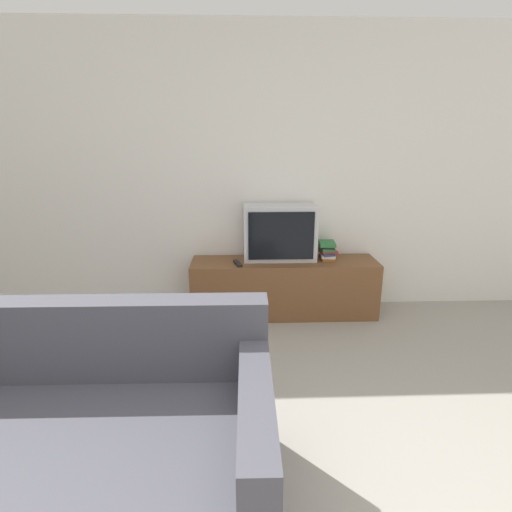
{
  "coord_description": "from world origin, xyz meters",
  "views": [
    {
      "loc": [
        -0.14,
        -0.75,
        1.63
      ],
      "look_at": [
        -0.02,
        2.34,
        0.71
      ],
      "focal_mm": 28.0,
      "sensor_mm": 36.0,
      "label": 1
    }
  ],
  "objects_px": {
    "book_stack": "(327,250)",
    "remote_on_stand": "(238,263)",
    "television": "(280,232)",
    "tv_stand": "(284,288)",
    "couch": "(29,453)"
  },
  "relations": [
    {
      "from": "book_stack",
      "to": "tv_stand",
      "type": "bearing_deg",
      "value": -173.6
    },
    {
      "from": "tv_stand",
      "to": "television",
      "type": "distance_m",
      "value": 0.53
    },
    {
      "from": "book_stack",
      "to": "remote_on_stand",
      "type": "relative_size",
      "value": 1.31
    },
    {
      "from": "tv_stand",
      "to": "television",
      "type": "bearing_deg",
      "value": 122.2
    },
    {
      "from": "television",
      "to": "couch",
      "type": "height_order",
      "value": "television"
    },
    {
      "from": "television",
      "to": "book_stack",
      "type": "xyz_separation_m",
      "value": [
        0.45,
        -0.02,
        -0.17
      ]
    },
    {
      "from": "television",
      "to": "book_stack",
      "type": "relative_size",
      "value": 2.89
    },
    {
      "from": "couch",
      "to": "remote_on_stand",
      "type": "distance_m",
      "value": 2.17
    },
    {
      "from": "television",
      "to": "remote_on_stand",
      "type": "distance_m",
      "value": 0.49
    },
    {
      "from": "television",
      "to": "book_stack",
      "type": "distance_m",
      "value": 0.48
    },
    {
      "from": "couch",
      "to": "book_stack",
      "type": "bearing_deg",
      "value": 50.62
    },
    {
      "from": "tv_stand",
      "to": "remote_on_stand",
      "type": "xyz_separation_m",
      "value": [
        -0.43,
        -0.09,
        0.28
      ]
    },
    {
      "from": "television",
      "to": "couch",
      "type": "distance_m",
      "value": 2.53
    },
    {
      "from": "tv_stand",
      "to": "couch",
      "type": "bearing_deg",
      "value": -123.37
    },
    {
      "from": "book_stack",
      "to": "television",
      "type": "bearing_deg",
      "value": 177.3
    }
  ]
}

